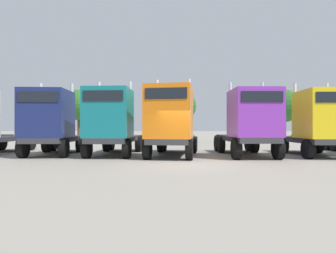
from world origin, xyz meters
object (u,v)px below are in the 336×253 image
at_px(semi_truck_teal, 112,122).
at_px(semi_truck_purple, 250,122).
at_px(semi_truck_yellow, 319,122).
at_px(semi_truck_orange, 171,121).
at_px(semi_truck_navy, 51,122).

height_order(semi_truck_teal, semi_truck_purple, semi_truck_teal).
bearing_deg(semi_truck_yellow, semi_truck_orange, -86.61).
height_order(semi_truck_navy, semi_truck_orange, semi_truck_orange).
distance_m(semi_truck_navy, semi_truck_teal, 3.65).
height_order(semi_truck_teal, semi_truck_orange, semi_truck_orange).
relative_size(semi_truck_navy, semi_truck_teal, 0.89).
xyz_separation_m(semi_truck_navy, semi_truck_yellow, (15.46, -0.55, -0.04)).
bearing_deg(semi_truck_orange, semi_truck_teal, -91.55).
bearing_deg(semi_truck_navy, semi_truck_teal, 84.71).
bearing_deg(semi_truck_purple, semi_truck_navy, -94.27).
xyz_separation_m(semi_truck_orange, semi_truck_yellow, (8.39, 0.23, -0.05)).
bearing_deg(semi_truck_teal, semi_truck_yellow, 90.94).
height_order(semi_truck_navy, semi_truck_teal, semi_truck_teal).
relative_size(semi_truck_orange, semi_truck_yellow, 1.15).
bearing_deg(semi_truck_teal, semi_truck_orange, 82.61).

